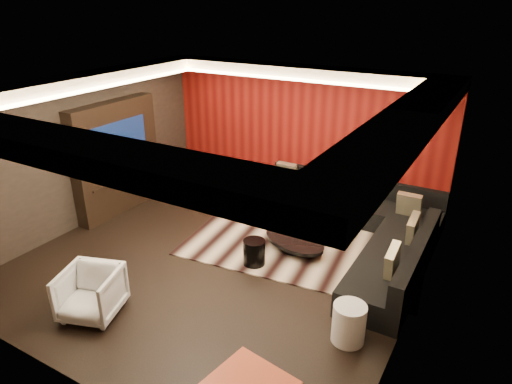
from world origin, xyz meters
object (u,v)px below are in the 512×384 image
Objects in this scene: coffee_table at (294,244)px; drum_stool at (254,252)px; sectional_sofa at (361,224)px; armchair at (91,293)px; white_side_table at (349,323)px.

coffee_table is 0.82m from drum_stool.
coffee_table is 1.32m from sectional_sofa.
drum_stool is 0.56× the size of armchair.
armchair reaches higher than drum_stool.
drum_stool is 2.11m from sectional_sofa.
sectional_sofa reaches higher than drum_stool.
armchair is 4.63m from sectional_sofa.
drum_stool is 2.13m from white_side_table.
sectional_sofa is (2.46, 3.92, -0.08)m from armchair.
armchair is at bearing -119.37° from coffee_table.
coffee_table is 1.57× the size of armchair.
drum_stool reaches higher than coffee_table.
armchair is (-1.27, -2.18, 0.11)m from drum_stool.
sectional_sofa is at bearing 104.99° from white_side_table.
white_side_table reaches higher than drum_stool.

